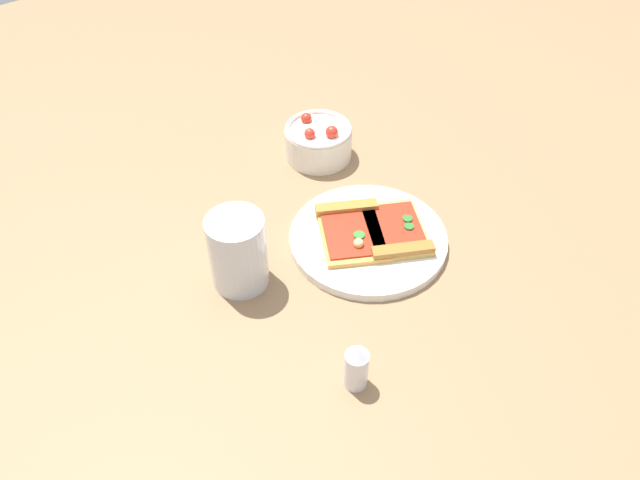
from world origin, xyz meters
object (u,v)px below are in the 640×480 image
Objects in this scene: pizza_slice_near at (396,234)px; salad_bowl at (318,141)px; plate at (367,238)px; pizza_slice_far at (351,229)px; soda_glass at (238,252)px; pepper_shaker at (356,367)px.

salad_bowl is (-0.24, 0.05, 0.01)m from pizza_slice_near.
plate is 1.53× the size of pizza_slice_far.
pizza_slice_far is 0.19m from soda_glass.
soda_glass is at bearing -107.22° from plate.
salad_bowl reaches higher than pepper_shaker.
pizza_slice_near is at bearing 40.44° from pizza_slice_far.
plate is at bearing 72.78° from soda_glass.
pepper_shaker is at bearing -46.41° from plate.
salad_bowl is at bearing 167.89° from pizza_slice_near.
pizza_slice_near is (0.03, 0.03, 0.01)m from plate.
plate is 0.25m from pepper_shaker.
pizza_slice_near is 1.33× the size of soda_glass.
pizza_slice_near is at bearing 44.33° from plate.
pizza_slice_near is 1.30× the size of salad_bowl.
salad_bowl is 1.02× the size of soda_glass.
soda_glass is 1.64× the size of pepper_shaker.
pizza_slice_far is at bearing 77.83° from soda_glass.
soda_glass is at bearing -60.46° from salad_bowl.
salad_bowl reaches higher than plate.
pizza_slice_near is 0.24m from soda_glass.
pepper_shaker is at bearing -40.79° from pizza_slice_far.
soda_glass is 0.23m from pepper_shaker.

